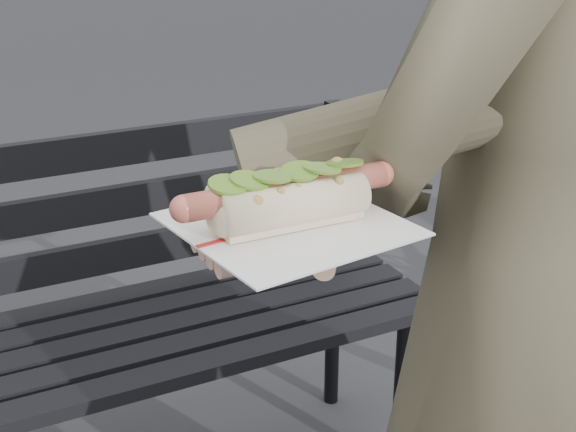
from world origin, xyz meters
name	(u,v)px	position (x,y,z in m)	size (l,w,h in m)	color
park_bench	(86,307)	(-0.11, 0.91, 0.52)	(1.50, 0.44, 0.88)	black
person	(516,297)	(0.29, 0.04, 0.87)	(0.63, 0.42, 1.74)	brown
held_hotdog	(419,136)	(0.09, 0.01, 1.13)	(0.62, 0.31, 0.20)	brown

